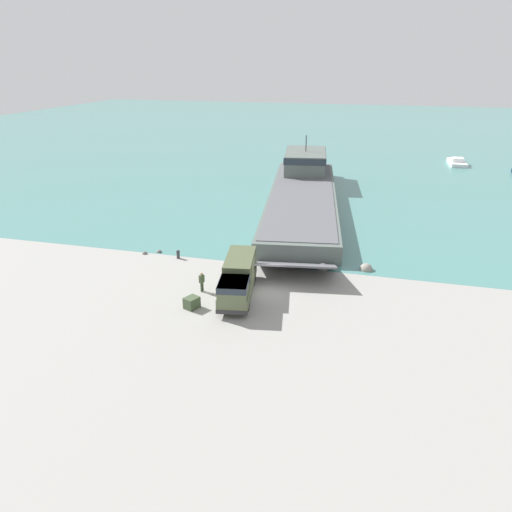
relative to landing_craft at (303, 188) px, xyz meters
name	(u,v)px	position (x,y,z in m)	size (l,w,h in m)	color
ground_plane	(266,289)	(1.89, -28.82, -1.72)	(240.00, 240.00, 0.00)	gray
water_surface	(355,134)	(1.89, 66.25, -1.72)	(240.00, 180.00, 0.01)	#477F7A
landing_craft	(303,188)	(0.00, 0.00, 0.00)	(14.13, 44.69, 7.31)	#56605B
military_truck	(238,278)	(0.03, -30.56, -0.18)	(3.70, 8.44, 2.89)	#566042
soldier_on_ramp	(202,281)	(-3.08, -30.62, -0.75)	(0.39, 0.50, 1.69)	#3D4C33
moored_boat_a	(457,162)	(22.91, 31.60, -1.30)	(3.00, 7.13, 1.29)	white
mooring_bollard	(178,254)	(-7.92, -24.30, -1.25)	(0.35, 0.35, 0.87)	#333338
cargo_crate	(192,303)	(-2.80, -33.59, -1.28)	(0.89, 1.07, 0.89)	#3D4C33
shoreline_rock_a	(145,254)	(-11.60, -24.06, -1.72)	(0.51, 0.51, 0.51)	#66605B
shoreline_rock_b	(323,269)	(5.93, -23.31, -1.72)	(1.07, 1.07, 1.07)	#66605B
shoreline_rock_c	(366,270)	(9.78, -22.49, -1.72)	(1.21, 1.21, 1.21)	gray
shoreline_rock_d	(159,252)	(-10.41, -23.29, -1.72)	(0.51, 0.51, 0.51)	#66605B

